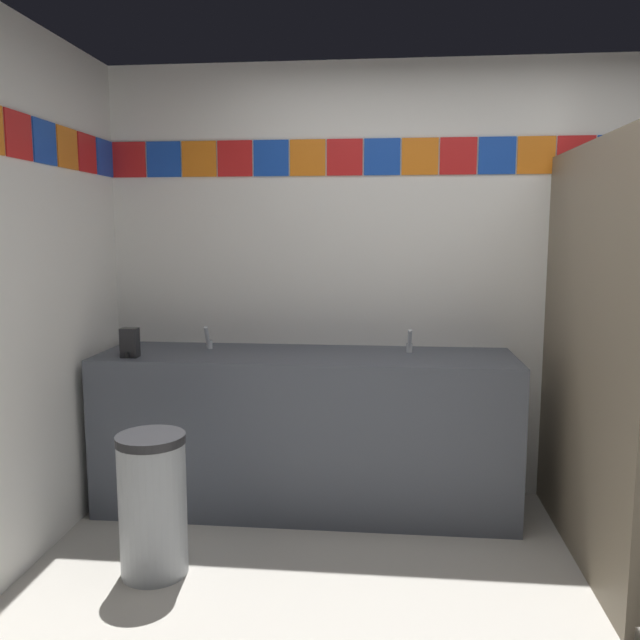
{
  "coord_description": "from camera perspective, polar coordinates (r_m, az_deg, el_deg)",
  "views": [
    {
      "loc": [
        -0.41,
        -2.25,
        1.56
      ],
      "look_at": [
        -0.73,
        0.97,
        1.12
      ],
      "focal_mm": 36.21,
      "sensor_mm": 36.0,
      "label": 1
    }
  ],
  "objects": [
    {
      "name": "wall_back",
      "position": [
        3.89,
        11.75,
        3.34
      ],
      "size": [
        4.09,
        0.09,
        2.53
      ],
      "color": "white",
      "rests_on": "ground_plane"
    },
    {
      "name": "vanity_counter",
      "position": [
        3.71,
        -1.27,
        -9.64
      ],
      "size": [
        2.31,
        0.61,
        0.89
      ],
      "color": "#4C515B",
      "rests_on": "ground_plane"
    },
    {
      "name": "faucet_left",
      "position": [
        3.79,
        -9.84,
        -1.77
      ],
      "size": [
        0.04,
        0.1,
        0.14
      ],
      "color": "silver",
      "rests_on": "vanity_counter"
    },
    {
      "name": "faucet_right",
      "position": [
        3.66,
        7.92,
        -2.08
      ],
      "size": [
        0.04,
        0.1,
        0.14
      ],
      "color": "silver",
      "rests_on": "vanity_counter"
    },
    {
      "name": "soap_dispenser",
      "position": [
        3.64,
        -16.46,
        -1.94
      ],
      "size": [
        0.09,
        0.09,
        0.16
      ],
      "color": "black",
      "rests_on": "vanity_counter"
    },
    {
      "name": "trash_bin",
      "position": [
        3.15,
        -14.55,
        -15.48
      ],
      "size": [
        0.31,
        0.31,
        0.66
      ],
      "color": "#999EA3",
      "rests_on": "ground_plane"
    }
  ]
}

